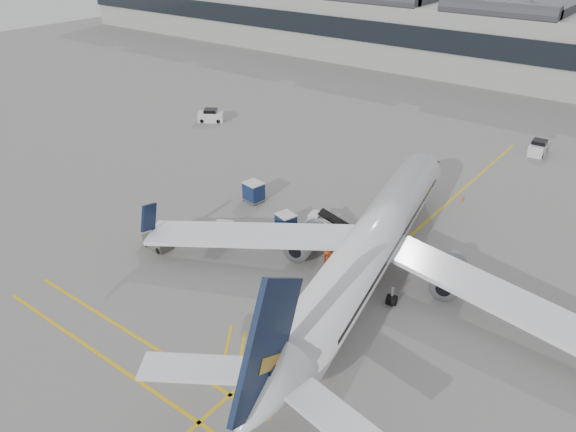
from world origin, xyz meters
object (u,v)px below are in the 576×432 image
Objects in this scene: airliner_main at (369,248)px; pushback_tug at (158,241)px; ramp_agent_b at (327,250)px; belt_loader at (326,226)px; ramp_agent_a at (334,248)px; baggage_cart_a at (318,232)px.

pushback_tug is at bearing -171.36° from airliner_main.
ramp_agent_b is at bearing 33.46° from pushback_tug.
belt_loader is at bearing -57.45° from ramp_agent_b.
ramp_agent_a is at bearing -59.98° from belt_loader.
ramp_agent_a is 14.49m from pushback_tug.
baggage_cart_a is at bearing 144.44° from airliner_main.
ramp_agent_b is at bearing -119.96° from ramp_agent_a.
pushback_tug is (-12.30, -6.72, -0.39)m from ramp_agent_b.
ramp_agent_b reaches higher than belt_loader.
belt_loader is at bearing 109.97° from ramp_agent_a.
ramp_agent_a reaches higher than baggage_cart_a.
belt_loader is 14.27m from pushback_tug.
baggage_cart_a is (-6.42, 2.85, -2.15)m from airliner_main.
belt_loader is 1.78m from baggage_cart_a.
ramp_agent_a is (2.49, -1.40, 0.03)m from baggage_cart_a.
ramp_agent_a is (2.85, -3.11, 0.33)m from belt_loader.
baggage_cart_a is 1.07× the size of ramp_agent_a.
pushback_tug is at bearing 25.85° from ramp_agent_b.
airliner_main reaches higher than ramp_agent_b.
ramp_agent_a is 0.91× the size of ramp_agent_b.
airliner_main is at bearing -46.41° from belt_loader.
airliner_main reaches higher than pushback_tug.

